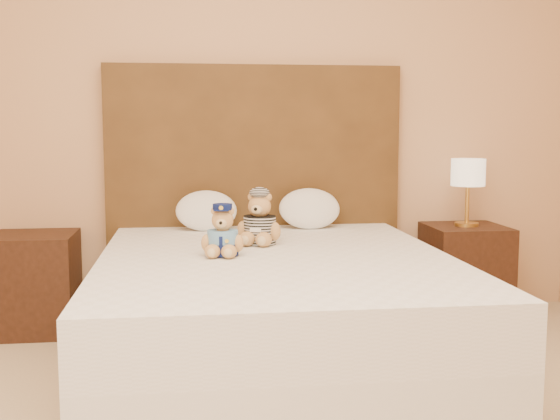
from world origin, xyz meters
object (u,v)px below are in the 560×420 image
object	(u,v)px
bed	(275,313)
nightstand_right	(465,271)
lamp	(468,176)
teddy_police	(223,230)
teddy_prisoner	(260,218)
nightstand_left	(35,283)
pillow_right	(310,207)
pillow_left	(206,209)

from	to	relation	value
bed	nightstand_right	xyz separation A→B (m)	(1.25, 0.80, -0.00)
lamp	teddy_police	xyz separation A→B (m)	(-1.49, -0.79, -0.18)
teddy_prisoner	nightstand_right	bearing A→B (deg)	43.01
teddy_police	teddy_prisoner	xyz separation A→B (m)	(0.20, 0.30, 0.01)
nightstand_left	pillow_right	size ratio (longest dim) A/B	1.54
nightstand_left	pillow_right	distance (m)	1.60
teddy_police	nightstand_right	bearing A→B (deg)	38.66
nightstand_right	teddy_prisoner	bearing A→B (deg)	-159.19
nightstand_left	nightstand_right	xyz separation A→B (m)	(2.50, 0.00, 0.00)
teddy_police	pillow_right	bearing A→B (deg)	67.14
nightstand_left	nightstand_right	size ratio (longest dim) A/B	1.00
teddy_police	bed	bearing A→B (deg)	8.07
teddy_police	pillow_right	distance (m)	0.98
lamp	nightstand_right	bearing A→B (deg)	0.00
bed	lamp	world-z (taller)	lamp
nightstand_left	nightstand_right	distance (m)	2.50
teddy_police	teddy_prisoner	distance (m)	0.36
nightstand_right	pillow_left	distance (m)	1.60
teddy_police	lamp	bearing A→B (deg)	38.66
nightstand_left	teddy_police	xyz separation A→B (m)	(1.01, -0.79, 0.39)
nightstand_right	pillow_right	xyz separation A→B (m)	(-0.95, 0.03, 0.40)
lamp	teddy_prisoner	size ratio (longest dim) A/B	1.51
nightstand_left	lamp	size ratio (longest dim) A/B	1.38
nightstand_right	teddy_police	xyz separation A→B (m)	(-1.49, -0.79, 0.39)
teddy_prisoner	pillow_right	bearing A→B (deg)	78.69
teddy_police	teddy_prisoner	bearing A→B (deg)	66.91
teddy_police	pillow_left	distance (m)	0.82
nightstand_right	pillow_right	bearing A→B (deg)	178.18
nightstand_right	teddy_prisoner	distance (m)	1.44
bed	nightstand_left	xyz separation A→B (m)	(-1.25, 0.80, -0.00)
lamp	teddy_prisoner	world-z (taller)	lamp
nightstand_left	bed	bearing A→B (deg)	-32.62
teddy_police	pillow_right	world-z (taller)	pillow_right
nightstand_left	teddy_police	distance (m)	1.34
nightstand_right	teddy_police	size ratio (longest dim) A/B	2.32
lamp	teddy_prisoner	bearing A→B (deg)	-159.19
nightstand_left	teddy_police	world-z (taller)	teddy_police
lamp	pillow_left	world-z (taller)	lamp
bed	pillow_right	world-z (taller)	pillow_right
lamp	pillow_left	size ratio (longest dim) A/B	1.15
teddy_prisoner	pillow_left	xyz separation A→B (m)	(-0.25, 0.52, -0.01)
pillow_right	nightstand_left	bearing A→B (deg)	-178.89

